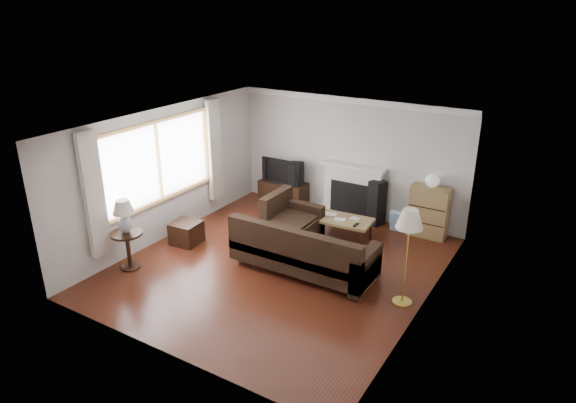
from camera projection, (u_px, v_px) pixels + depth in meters
The scene contains 17 objects.
room at pixel (279, 199), 8.43m from camera, with size 5.10×5.60×2.54m.
window at pixel (159, 161), 9.34m from camera, with size 0.12×2.74×1.54m, color brown.
curtain_near at pixel (94, 195), 8.17m from camera, with size 0.10×0.35×2.10m, color beige.
curtain_far at pixel (214, 150), 10.58m from camera, with size 0.10×0.35×2.10m, color beige.
fireplace at pixel (352, 191), 10.70m from camera, with size 1.40×0.26×1.15m, color white.
tv_stand at pixel (284, 193), 11.46m from camera, with size 1.07×0.48×0.53m, color black.
television at pixel (283, 170), 11.26m from camera, with size 0.94×0.12×0.54m, color black.
speaker_left at pixel (296, 185), 11.26m from camera, with size 0.28×0.33×1.00m, color black.
speaker_right at pixel (377, 203), 10.37m from camera, with size 0.26×0.31×0.93m, color black.
bookshelf at pixel (429, 212), 9.84m from camera, with size 0.73×0.35×1.01m, color olive.
globe_lamp at pixel (432, 181), 9.61m from camera, with size 0.26×0.26×0.26m, color white.
sectional_sofa at pixel (304, 249), 8.57m from camera, with size 2.64×1.93×0.85m, color black.
coffee_table at pixel (341, 229), 9.78m from camera, with size 1.14×0.62×0.45m, color olive.
footstool at pixel (186, 233), 9.65m from camera, with size 0.50×0.50×0.42m, color black.
floor_lamp at pixel (406, 258), 7.54m from camera, with size 0.40×0.40×1.54m, color gold.
side_table at pixel (129, 250), 8.71m from camera, with size 0.53×0.53×0.67m, color black.
table_lamp at pixel (124, 217), 8.48m from camera, with size 0.36×0.36×0.58m, color silver.
Camera 1 is at (4.21, -6.63, 4.32)m, focal length 32.00 mm.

